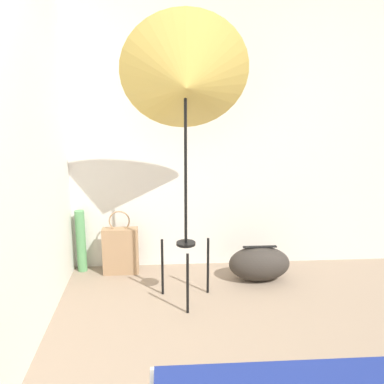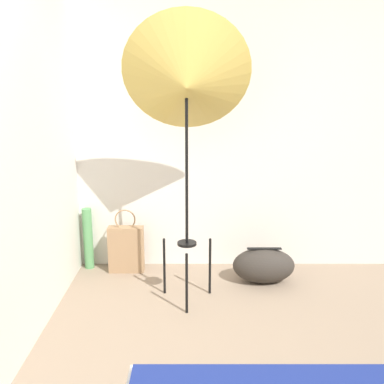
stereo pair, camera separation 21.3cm
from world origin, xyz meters
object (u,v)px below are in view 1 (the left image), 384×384
object	(u,v)px
duffel_bag	(259,264)
paper_roll	(81,241)
photo_umbrella	(185,81)
tote_bag	(121,250)

from	to	relation	value
duffel_bag	paper_roll	size ratio (longest dim) A/B	0.93
photo_umbrella	duffel_bag	distance (m)	1.66
tote_bag	paper_roll	bearing A→B (deg)	167.42
photo_umbrella	duffel_bag	size ratio (longest dim) A/B	4.09
photo_umbrella	paper_roll	bearing A→B (deg)	145.63
duffel_bag	tote_bag	bearing A→B (deg)	169.39
paper_roll	photo_umbrella	bearing A→B (deg)	-34.37
paper_roll	tote_bag	bearing A→B (deg)	-12.58
photo_umbrella	tote_bag	xyz separation A→B (m)	(-0.54, 0.53, -1.43)
photo_umbrella	paper_roll	size ratio (longest dim) A/B	3.80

